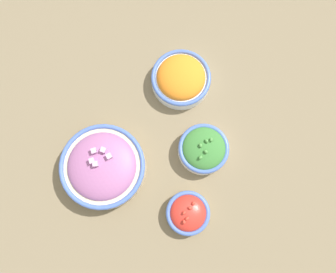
{
  "coord_description": "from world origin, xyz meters",
  "views": [
    {
      "loc": [
        0.14,
        0.1,
        0.88
      ],
      "look_at": [
        0.0,
        0.0,
        0.03
      ],
      "focal_mm": 35.0,
      "sensor_mm": 36.0,
      "label": 1
    }
  ],
  "objects": [
    {
      "name": "bowl_cherry_tomatoes",
      "position": [
        0.13,
        0.16,
        0.02
      ],
      "size": [
        0.11,
        0.11,
        0.06
      ],
      "color": "beige",
      "rests_on": "ground_plane"
    },
    {
      "name": "bowl_carrots",
      "position": [
        -0.15,
        -0.07,
        0.03
      ],
      "size": [
        0.16,
        0.16,
        0.07
      ],
      "color": "silver",
      "rests_on": "ground_plane"
    },
    {
      "name": "bowl_broccoli",
      "position": [
        -0.03,
        0.1,
        0.03
      ],
      "size": [
        0.13,
        0.13,
        0.07
      ],
      "color": "white",
      "rests_on": "ground_plane"
    },
    {
      "name": "ground_plane",
      "position": [
        0.0,
        0.0,
        0.0
      ],
      "size": [
        3.0,
        3.0,
        0.0
      ],
      "primitive_type": "plane",
      "color": "#75664C"
    },
    {
      "name": "bowl_red_onion",
      "position": [
        0.16,
        -0.09,
        0.04
      ],
      "size": [
        0.22,
        0.22,
        0.09
      ],
      "color": "beige",
      "rests_on": "ground_plane"
    }
  ]
}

